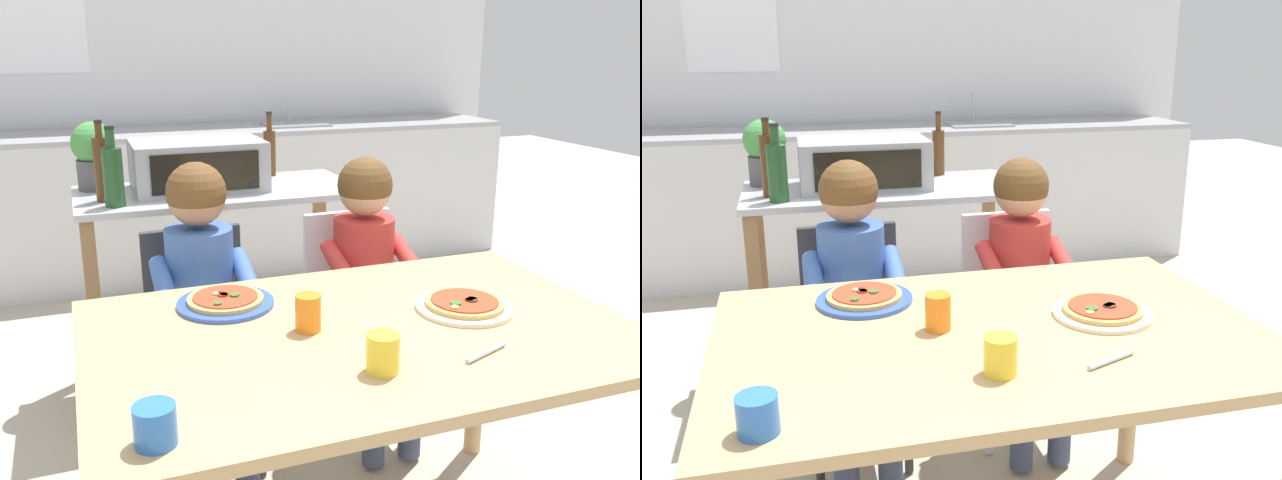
% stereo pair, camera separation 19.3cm
% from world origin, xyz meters
% --- Properties ---
extents(ground_plane, '(12.54, 12.54, 0.00)m').
position_xyz_m(ground_plane, '(0.00, 1.25, 0.00)').
color(ground_plane, '#B7AD99').
extents(back_wall_tiled, '(4.73, 0.14, 2.70)m').
position_xyz_m(back_wall_tiled, '(-0.00, 3.19, 1.35)').
color(back_wall_tiled, silver).
rests_on(back_wall_tiled, ground).
extents(kitchen_counter, '(4.25, 0.60, 1.11)m').
position_xyz_m(kitchen_counter, '(0.00, 2.79, 0.46)').
color(kitchen_counter, silver).
rests_on(kitchen_counter, ground).
extents(kitchen_island_cart, '(1.12, 0.54, 0.86)m').
position_xyz_m(kitchen_island_cart, '(-0.10, 1.23, 0.58)').
color(kitchen_island_cart, '#B7BABF').
rests_on(kitchen_island_cart, ground).
extents(toaster_oven, '(0.52, 0.36, 0.20)m').
position_xyz_m(toaster_oven, '(-0.17, 1.25, 0.96)').
color(toaster_oven, '#999BA0').
rests_on(toaster_oven, kitchen_island_cart).
extents(bottle_brown_beer, '(0.07, 0.07, 0.29)m').
position_xyz_m(bottle_brown_beer, '(-0.51, 1.06, 0.98)').
color(bottle_brown_beer, '#1E4723').
rests_on(bottle_brown_beer, kitchen_island_cart).
extents(bottle_dark_olive_oil, '(0.06, 0.06, 0.30)m').
position_xyz_m(bottle_dark_olive_oil, '(-0.54, 1.16, 0.99)').
color(bottle_dark_olive_oil, '#4C2D14').
rests_on(bottle_dark_olive_oil, kitchen_island_cart).
extents(bottle_tall_green_wine, '(0.05, 0.05, 0.28)m').
position_xyz_m(bottle_tall_green_wine, '(0.18, 1.43, 0.97)').
color(bottle_tall_green_wine, '#4C2D14').
rests_on(bottle_tall_green_wine, kitchen_island_cart).
extents(potted_herb_plant, '(0.17, 0.17, 0.27)m').
position_xyz_m(potted_herb_plant, '(-0.56, 1.40, 1.01)').
color(potted_herb_plant, '#4C4C51').
rests_on(potted_herb_plant, kitchen_island_cart).
extents(dining_table, '(1.37, 0.89, 0.74)m').
position_xyz_m(dining_table, '(0.00, 0.00, 0.64)').
color(dining_table, tan).
rests_on(dining_table, ground).
extents(dining_chair_left, '(0.36, 0.36, 0.81)m').
position_xyz_m(dining_chair_left, '(-0.29, 0.71, 0.48)').
color(dining_chair_left, '#333338').
rests_on(dining_chair_left, ground).
extents(dining_chair_right, '(0.36, 0.36, 0.81)m').
position_xyz_m(dining_chair_right, '(0.31, 0.75, 0.48)').
color(dining_chair_right, silver).
rests_on(dining_chair_right, ground).
extents(child_in_blue_striped_shirt, '(0.32, 0.42, 1.06)m').
position_xyz_m(child_in_blue_striped_shirt, '(-0.29, 0.59, 0.68)').
color(child_in_blue_striped_shirt, '#424C6B').
rests_on(child_in_blue_striped_shirt, ground).
extents(child_in_red_shirt, '(0.32, 0.42, 1.03)m').
position_xyz_m(child_in_red_shirt, '(0.31, 0.63, 0.67)').
color(child_in_red_shirt, '#424C6B').
rests_on(child_in_red_shirt, ground).
extents(pizza_plate_blue_rimmed, '(0.27, 0.27, 0.03)m').
position_xyz_m(pizza_plate_blue_rimmed, '(-0.29, 0.27, 0.75)').
color(pizza_plate_blue_rimmed, '#3356B7').
rests_on(pizza_plate_blue_rimmed, dining_table).
extents(pizza_plate_cream, '(0.26, 0.26, 0.03)m').
position_xyz_m(pizza_plate_cream, '(0.31, 0.02, 0.75)').
color(pizza_plate_cream, beige).
rests_on(pizza_plate_cream, dining_table).
extents(drinking_cup_orange, '(0.07, 0.07, 0.09)m').
position_xyz_m(drinking_cup_orange, '(-0.13, 0.04, 0.79)').
color(drinking_cup_orange, orange).
rests_on(drinking_cup_orange, dining_table).
extents(drinking_cup_yellow, '(0.07, 0.07, 0.09)m').
position_xyz_m(drinking_cup_yellow, '(-0.05, -0.23, 0.78)').
color(drinking_cup_yellow, yellow).
rests_on(drinking_cup_yellow, dining_table).
extents(drinking_cup_blue, '(0.08, 0.08, 0.08)m').
position_xyz_m(drinking_cup_blue, '(-0.55, -0.34, 0.78)').
color(drinking_cup_blue, blue).
rests_on(drinking_cup_blue, dining_table).
extents(serving_spoon, '(0.13, 0.06, 0.01)m').
position_xyz_m(serving_spoon, '(0.21, -0.24, 0.75)').
color(serving_spoon, '#B7BABF').
rests_on(serving_spoon, dining_table).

